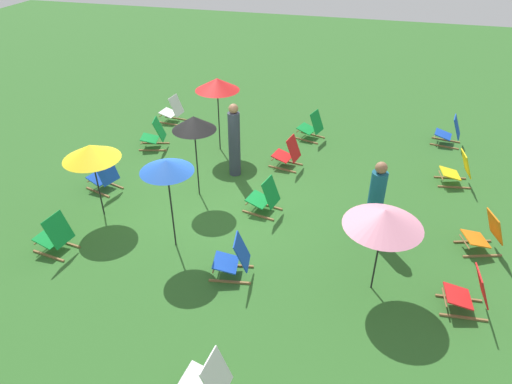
{
  "coord_description": "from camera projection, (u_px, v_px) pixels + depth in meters",
  "views": [
    {
      "loc": [
        7.94,
        3.34,
        5.79
      ],
      "look_at": [
        0.0,
        1.2,
        0.5
      ],
      "focal_mm": 32.07,
      "sensor_mm": 36.0,
      "label": 1
    }
  ],
  "objects": [
    {
      "name": "deckchair_13",
      "position": [
        485.0,
        234.0,
        8.76
      ],
      "size": [
        0.68,
        0.87,
        0.83
      ],
      "rotation": [
        0.0,
        0.0,
        0.31
      ],
      "color": "olive",
      "rests_on": "ground"
    },
    {
      "name": "deckchair_6",
      "position": [
        173.0,
        110.0,
        13.87
      ],
      "size": [
        0.55,
        0.81,
        0.83
      ],
      "rotation": [
        0.0,
        0.0,
        -0.11
      ],
      "color": "olive",
      "rests_on": "ground"
    },
    {
      "name": "person_1",
      "position": [
        375.0,
        202.0,
        8.92
      ],
      "size": [
        0.32,
        0.32,
        1.69
      ],
      "rotation": [
        0.0,
        0.0,
        4.66
      ],
      "color": "#195972",
      "rests_on": "ground"
    },
    {
      "name": "deckchair_7",
      "position": [
        155.0,
        135.0,
        12.43
      ],
      "size": [
        0.65,
        0.85,
        0.83
      ],
      "rotation": [
        0.0,
        0.0,
        0.25
      ],
      "color": "olive",
      "rests_on": "ground"
    },
    {
      "name": "deckchair_10",
      "position": [
        234.0,
        259.0,
        8.16
      ],
      "size": [
        0.59,
        0.83,
        0.83
      ],
      "rotation": [
        0.0,
        0.0,
        0.16
      ],
      "color": "olive",
      "rests_on": "ground"
    },
    {
      "name": "person_0",
      "position": [
        234.0,
        142.0,
        10.94
      ],
      "size": [
        0.34,
        0.34,
        1.84
      ],
      "rotation": [
        0.0,
        0.0,
        2.95
      ],
      "color": "#333847",
      "rests_on": "ground"
    },
    {
      "name": "ground_plane",
      "position": [
        205.0,
        203.0,
        10.31
      ],
      "size": [
        40.0,
        40.0,
        0.0
      ],
      "primitive_type": "plane",
      "color": "#2D6026"
    },
    {
      "name": "deckchair_14",
      "position": [
        458.0,
        170.0,
        10.84
      ],
      "size": [
        0.58,
        0.82,
        0.83
      ],
      "rotation": [
        0.0,
        0.0,
        0.15
      ],
      "color": "olive",
      "rests_on": "ground"
    },
    {
      "name": "deckchair_9",
      "position": [
        450.0,
        132.0,
        12.59
      ],
      "size": [
        0.6,
        0.83,
        0.83
      ],
      "rotation": [
        0.0,
        0.0,
        -0.17
      ],
      "color": "olive",
      "rests_on": "ground"
    },
    {
      "name": "deckchair_2",
      "position": [
        312.0,
        127.0,
        12.88
      ],
      "size": [
        0.68,
        0.87,
        0.83
      ],
      "rotation": [
        0.0,
        0.0,
        -0.31
      ],
      "color": "olive",
      "rests_on": "ground"
    },
    {
      "name": "deckchair_8",
      "position": [
        55.0,
        235.0,
        8.73
      ],
      "size": [
        0.58,
        0.82,
        0.83
      ],
      "rotation": [
        0.0,
        0.0,
        -0.14
      ],
      "color": "olive",
      "rests_on": "ground"
    },
    {
      "name": "deckchair_4",
      "position": [
        207.0,
        381.0,
        6.1
      ],
      "size": [
        0.56,
        0.81,
        0.83
      ],
      "rotation": [
        0.0,
        0.0,
        -0.11
      ],
      "color": "olive",
      "rests_on": "ground"
    },
    {
      "name": "deckchair_1",
      "position": [
        265.0,
        197.0,
        9.84
      ],
      "size": [
        0.63,
        0.84,
        0.83
      ],
      "rotation": [
        0.0,
        0.0,
        -0.21
      ],
      "color": "olive",
      "rests_on": "ground"
    },
    {
      "name": "umbrella_3",
      "position": [
        194.0,
        123.0,
        9.69
      ],
      "size": [
        0.95,
        0.95,
        1.94
      ],
      "color": "black",
      "rests_on": "ground"
    },
    {
      "name": "deckchair_3",
      "position": [
        288.0,
        154.0,
        11.53
      ],
      "size": [
        0.62,
        0.84,
        0.83
      ],
      "rotation": [
        0.0,
        0.0,
        -0.2
      ],
      "color": "olive",
      "rests_on": "ground"
    },
    {
      "name": "umbrella_2",
      "position": [
        384.0,
        218.0,
        7.26
      ],
      "size": [
        1.3,
        1.3,
        1.68
      ],
      "color": "black",
      "rests_on": "ground"
    },
    {
      "name": "umbrella_1",
      "position": [
        91.0,
        152.0,
        9.13
      ],
      "size": [
        1.16,
        1.16,
        1.68
      ],
      "color": "black",
      "rests_on": "ground"
    },
    {
      "name": "umbrella_4",
      "position": [
        166.0,
        166.0,
        8.1
      ],
      "size": [
        0.98,
        0.98,
        1.91
      ],
      "color": "black",
      "rests_on": "ground"
    },
    {
      "name": "umbrella_0",
      "position": [
        217.0,
        84.0,
        11.55
      ],
      "size": [
        1.14,
        1.14,
        1.99
      ],
      "color": "black",
      "rests_on": "ground"
    },
    {
      "name": "deckchair_12",
      "position": [
        470.0,
        293.0,
        7.46
      ],
      "size": [
        0.54,
        0.8,
        0.83
      ],
      "rotation": [
        0.0,
        0.0,
        0.08
      ],
      "color": "olive",
      "rests_on": "ground"
    },
    {
      "name": "deckchair_0",
      "position": [
        104.0,
        176.0,
        10.61
      ],
      "size": [
        0.68,
        0.87,
        0.83
      ],
      "rotation": [
        0.0,
        0.0,
        -0.3
      ],
      "color": "olive",
      "rests_on": "ground"
    }
  ]
}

